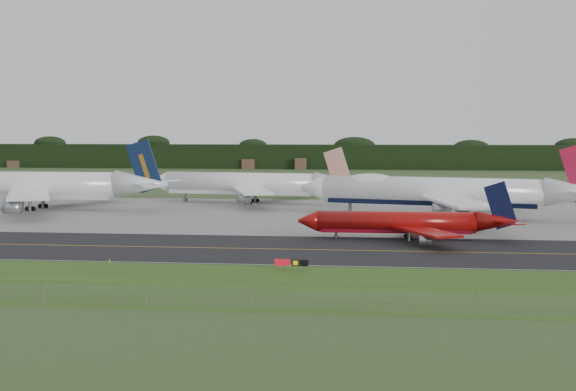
# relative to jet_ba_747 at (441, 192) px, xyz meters

# --- Properties ---
(ground) EXTENTS (600.00, 600.00, 0.00)m
(ground) POSITION_rel_jet_ba_747_xyz_m (-21.16, -46.51, -5.80)
(ground) COLOR #395126
(ground) RESTS_ON ground
(grass_verge) EXTENTS (400.00, 30.00, 0.01)m
(grass_verge) POSITION_rel_jet_ba_747_xyz_m (-21.16, -81.51, -5.80)
(grass_verge) COLOR #2C5117
(grass_verge) RESTS_ON ground
(taxiway) EXTENTS (400.00, 32.00, 0.02)m
(taxiway) POSITION_rel_jet_ba_747_xyz_m (-21.16, -50.51, -5.79)
(taxiway) COLOR black
(taxiway) RESTS_ON ground
(apron) EXTENTS (400.00, 78.00, 0.01)m
(apron) POSITION_rel_jet_ba_747_xyz_m (-21.16, 4.49, -5.80)
(apron) COLOR gray
(apron) RESTS_ON ground
(taxiway_centreline) EXTENTS (400.00, 0.40, 0.00)m
(taxiway_centreline) POSITION_rel_jet_ba_747_xyz_m (-21.16, -50.51, -5.77)
(taxiway_centreline) COLOR #C69012
(taxiway_centreline) RESTS_ON taxiway
(taxiway_edge_line) EXTENTS (400.00, 0.25, 0.00)m
(taxiway_edge_line) POSITION_rel_jet_ba_747_xyz_m (-21.16, -66.01, -5.77)
(taxiway_edge_line) COLOR silver
(taxiway_edge_line) RESTS_ON taxiway
(perimeter_fence) EXTENTS (320.00, 0.10, 320.00)m
(perimeter_fence) POSITION_rel_jet_ba_747_xyz_m (-21.16, -94.51, -4.70)
(perimeter_fence) COLOR slate
(perimeter_fence) RESTS_ON ground
(horizon_treeline) EXTENTS (700.00, 25.00, 12.00)m
(horizon_treeline) POSITION_rel_jet_ba_747_xyz_m (-21.16, 227.25, -0.33)
(horizon_treeline) COLOR black
(horizon_treeline) RESTS_ON ground
(jet_ba_747) EXTENTS (67.20, 54.69, 17.06)m
(jet_ba_747) POSITION_rel_jet_ba_747_xyz_m (0.00, 0.00, 0.00)
(jet_ba_747) COLOR white
(jet_ba_747) RESTS_ON ground
(jet_red_737) EXTENTS (39.19, 32.07, 10.61)m
(jet_red_737) POSITION_rel_jet_ba_747_xyz_m (-8.37, -35.97, -2.87)
(jet_red_737) COLOR #930C0A
(jet_red_737) RESTS_ON ground
(jet_navy_gold) EXTENTS (67.58, 59.06, 17.49)m
(jet_navy_gold) POSITION_rel_jet_ba_747_xyz_m (-97.57, 7.40, -0.06)
(jet_navy_gold) COLOR white
(jet_navy_gold) RESTS_ON ground
(jet_star_tail) EXTENTS (57.62, 47.77, 15.20)m
(jet_star_tail) POSITION_rel_jet_ba_747_xyz_m (-47.75, 30.22, -0.74)
(jet_star_tail) COLOR white
(jet_star_tail) RESTS_ON ground
(taxiway_sign) EXTENTS (4.79, 0.50, 1.60)m
(taxiway_sign) POSITION_rel_jet_ba_747_xyz_m (-25.56, -70.52, -4.68)
(taxiway_sign) COLOR slate
(taxiway_sign) RESTS_ON ground
(edge_marker_left) EXTENTS (0.16, 0.16, 0.50)m
(edge_marker_left) POSITION_rel_jet_ba_747_xyz_m (-52.96, -67.01, -5.55)
(edge_marker_left) COLOR yellow
(edge_marker_left) RESTS_ON ground
(edge_marker_center) EXTENTS (0.16, 0.16, 0.50)m
(edge_marker_center) POSITION_rel_jet_ba_747_xyz_m (-23.64, -67.01, -5.55)
(edge_marker_center) COLOR yellow
(edge_marker_center) RESTS_ON ground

